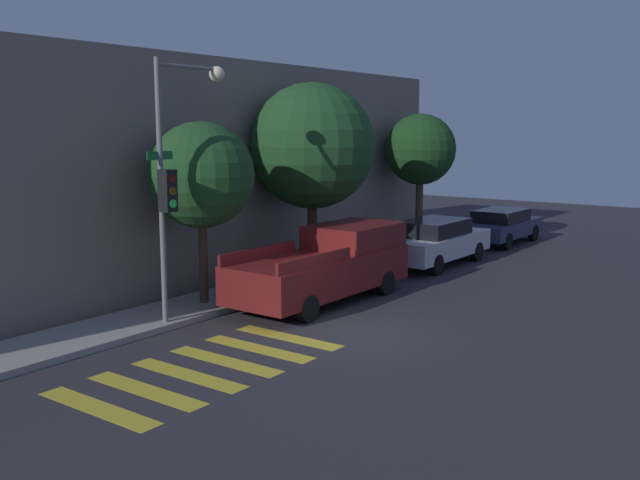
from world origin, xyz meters
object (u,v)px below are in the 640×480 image
Objects in this scene: traffic_light_pole at (177,160)px; tree_far_end at (420,150)px; tree_midblock at (312,146)px; tree_near_corner at (201,176)px; sedan_near_corner at (435,241)px; sedan_middle at (501,225)px; pickup_truck at (328,264)px.

traffic_light_pole is 1.19× the size of tree_far_end.
tree_near_corner is at bearing 180.00° from tree_midblock.
tree_near_corner reaches higher than sedan_near_corner.
sedan_near_corner is 5.48m from sedan_middle.
traffic_light_pole is 1.25× the size of sedan_near_corner.
sedan_near_corner is (9.73, -1.27, -2.90)m from traffic_light_pole.
traffic_light_pole reaches higher than tree_midblock.
traffic_light_pole is 4.89m from pickup_truck.
traffic_light_pole is 15.55m from sedan_middle.
sedan_near_corner is 4.28m from tree_far_end.
traffic_light_pole is 12.29m from tree_far_end.
sedan_near_corner is 0.83× the size of tree_midblock.
sedan_middle is at bearing 0.00° from sedan_near_corner.
tree_near_corner is at bearing 141.12° from pickup_truck.
sedan_near_corner is 8.92m from tree_near_corner.
traffic_light_pole is 5.85m from tree_midblock.
traffic_light_pole is at bearing 172.55° from sedan_near_corner.
pickup_truck is 0.97× the size of tree_midblock.
tree_midblock is (1.97, 1.97, 2.93)m from pickup_truck.
pickup_truck is at bearing -134.93° from tree_midblock.
sedan_near_corner is 0.96× the size of tree_far_end.
tree_far_end reaches higher than pickup_truck.
sedan_middle is 0.77× the size of tree_midblock.
tree_near_corner is (-2.45, 1.97, 2.32)m from pickup_truck.
tree_far_end is at bearing 13.16° from pickup_truck.
tree_midblock is at bearing 180.00° from tree_far_end.
traffic_light_pole is at bearing -173.12° from tree_midblock.
pickup_truck is 1.21× the size of tree_near_corner.
pickup_truck is at bearing -180.00° from sedan_near_corner.
tree_near_corner is at bearing 180.00° from tree_far_end.
traffic_light_pole is at bearing 161.64° from pickup_truck.
traffic_light_pole reaches higher than sedan_near_corner.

